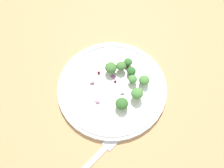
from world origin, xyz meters
TOP-DOWN VIEW (x-y plane):
  - ground_plane at (0.00, 0.00)cm, footprint 180.00×180.00cm
  - plate at (-2.45, -2.13)cm, footprint 26.15×26.15cm
  - dressing_pool at (-2.45, -2.13)cm, footprint 15.17×15.17cm
  - broccoli_floret_0 at (1.82, -8.45)cm, footprint 2.56×2.56cm
  - broccoli_floret_1 at (0.85, -5.91)cm, footprint 2.14×2.14cm
  - broccoli_floret_2 at (4.79, -2.80)cm, footprint 2.12×2.12cm
  - broccoli_floret_3 at (-6.02, -6.44)cm, footprint 2.95×2.95cm
  - broccoli_floret_4 at (-2.37, -8.46)cm, footprint 2.81×2.81cm
  - broccoli_floret_5 at (1.08, 0.45)cm, footprint 2.92×2.92cm
  - broccoli_floret_6 at (2.79, -4.64)cm, footprint 2.28×2.28cm
  - broccoli_floret_7 at (2.65, -1.98)cm, footprint 2.42×2.42cm
  - cranberry_0 at (-0.74, 2.40)cm, footprint 0.75×0.75cm
  - cranberry_1 at (3.79, -3.23)cm, footprint 0.73×0.73cm
  - cranberry_2 at (-1.00, -2.26)cm, footprint 0.75×0.75cm
  - onion_bit_0 at (-7.43, -0.94)cm, footprint 1.24×1.28cm
  - onion_bit_1 at (-0.17, -1.30)cm, footprint 1.05×1.50cm
  - onion_bit_2 at (-3.64, 2.59)cm, footprint 1.31×1.31cm
  - onion_bit_3 at (-2.59, -4.86)cm, footprint 1.67×1.59cm
  - fork at (-20.07, -6.13)cm, footprint 18.32×7.14cm

SIDE VIEW (x-z plane):
  - ground_plane at x=0.00cm, z-range -2.00..0.00cm
  - fork at x=-20.07cm, z-range 0.00..0.50cm
  - plate at x=-2.45cm, z-range 0.01..1.71cm
  - dressing_pool at x=-2.45cm, z-range 1.20..1.40cm
  - onion_bit_1 at x=-0.17cm, z-range 1.32..1.66cm
  - cranberry_2 at x=-1.00cm, z-range 1.25..2.00cm
  - onion_bit_3 at x=-2.59cm, z-range 1.48..1.91cm
  - cranberry_0 at x=-0.74cm, z-range 1.48..2.24cm
  - onion_bit_0 at x=-7.43cm, z-range 1.68..2.04cm
  - onion_bit_2 at x=-3.64cm, z-range 1.70..2.20cm
  - cranberry_1 at x=3.79cm, z-range 1.72..2.45cm
  - broccoli_floret_2 at x=4.79cm, z-range 1.49..3.64cm
  - broccoli_floret_6 at x=2.79cm, z-range 1.45..3.76cm
  - broccoli_floret_0 at x=1.82cm, z-range 1.53..4.12cm
  - broccoli_floret_1 at x=0.85cm, z-range 1.77..3.94cm
  - broccoli_floret_3 at x=-6.02cm, z-range 1.54..4.53cm
  - broccoli_floret_5 at x=1.08cm, z-range 1.73..4.68cm
  - broccoli_floret_7 at x=2.65cm, z-range 2.02..4.48cm
  - broccoli_floret_4 at x=-2.37cm, z-range 2.06..4.90cm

